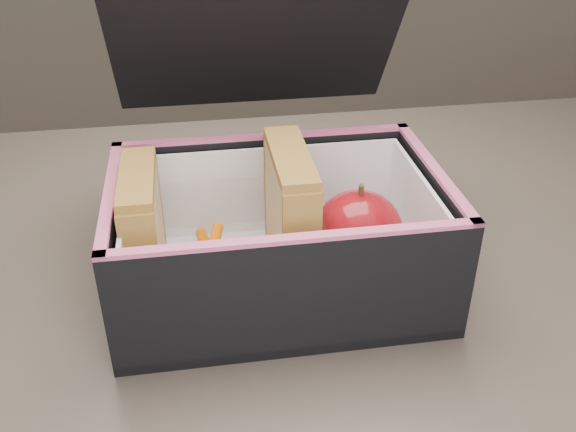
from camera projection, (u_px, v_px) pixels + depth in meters
name	position (u px, v px, depth m)	size (l,w,h in m)	color
kitchen_table	(242.00, 379.00, 0.59)	(1.20, 0.80, 0.75)	#50463B
lunch_bag	(277.00, 226.00, 0.54)	(0.27, 0.28, 0.25)	black
plastic_tub	(220.00, 249.00, 0.53)	(0.16, 0.12, 0.07)	white
sandwich_left	(144.00, 232.00, 0.51)	(0.03, 0.10, 0.11)	tan
sandwich_right	(290.00, 216.00, 0.53)	(0.03, 0.10, 0.12)	tan
carrot_sticks	(219.00, 267.00, 0.53)	(0.04, 0.14, 0.03)	#F55A06
paper_napkin	(360.00, 265.00, 0.56)	(0.07, 0.07, 0.01)	white
red_apple	(358.00, 231.00, 0.54)	(0.09, 0.09, 0.08)	maroon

